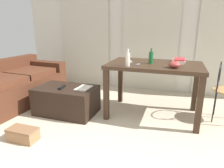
% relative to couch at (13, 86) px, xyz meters
% --- Properties ---
extents(ground_plane, '(7.48, 7.48, 0.00)m').
position_rel_couch_xyz_m(ground_plane, '(2.12, -0.39, -0.30)').
color(ground_plane, beige).
extents(wall_back, '(5.60, 0.10, 2.69)m').
position_rel_couch_xyz_m(wall_back, '(2.12, 1.57, 1.05)').
color(wall_back, silver).
rests_on(wall_back, ground).
extents(curtains, '(3.98, 0.03, 2.34)m').
position_rel_couch_xyz_m(curtains, '(2.12, 1.49, 0.87)').
color(curtains, beige).
rests_on(curtains, ground).
extents(couch, '(1.04, 1.82, 0.73)m').
position_rel_couch_xyz_m(couch, '(0.00, 0.00, 0.00)').
color(couch, '#4C2819').
rests_on(couch, ground).
extents(coffee_table, '(0.90, 0.57, 0.41)m').
position_rel_couch_xyz_m(coffee_table, '(1.11, -0.09, -0.09)').
color(coffee_table, black).
rests_on(coffee_table, ground).
extents(craft_table, '(1.32, 0.83, 0.79)m').
position_rel_couch_xyz_m(craft_table, '(2.38, 0.26, 0.38)').
color(craft_table, '#382619').
rests_on(craft_table, ground).
extents(wire_chair, '(0.39, 0.42, 0.85)m').
position_rel_couch_xyz_m(wire_chair, '(3.32, 0.39, 0.22)').
color(wire_chair, '#B7844C').
rests_on(wire_chair, ground).
extents(bottle_near, '(0.06, 0.06, 0.22)m').
position_rel_couch_xyz_m(bottle_near, '(2.32, 0.24, 0.58)').
color(bottle_near, '#195B2D').
rests_on(bottle_near, craft_table).
extents(bottle_far, '(0.06, 0.06, 0.23)m').
position_rel_couch_xyz_m(bottle_far, '(2.06, -0.05, 0.59)').
color(bottle_far, beige).
rests_on(bottle_far, craft_table).
extents(bowl, '(0.15, 0.15, 0.08)m').
position_rel_couch_xyz_m(bowl, '(2.65, 0.03, 0.53)').
color(bowl, '#9E3833').
rests_on(bowl, craft_table).
extents(book_stack, '(0.18, 0.30, 0.07)m').
position_rel_couch_xyz_m(book_stack, '(2.71, 0.41, 0.52)').
color(book_stack, silver).
rests_on(book_stack, craft_table).
extents(tv_remote_on_table, '(0.11, 0.16, 0.02)m').
position_rel_couch_xyz_m(tv_remote_on_table, '(2.01, 0.26, 0.50)').
color(tv_remote_on_table, '#B7B7B2').
rests_on(tv_remote_on_table, craft_table).
extents(scissors, '(0.06, 0.11, 0.00)m').
position_rel_couch_xyz_m(scissors, '(2.16, 0.10, 0.49)').
color(scissors, '#9EA0A5').
rests_on(scissors, craft_table).
extents(tv_remote_primary, '(0.07, 0.18, 0.02)m').
position_rel_couch_xyz_m(tv_remote_primary, '(1.08, -0.14, 0.12)').
color(tv_remote_primary, black).
rests_on(tv_remote_primary, coffee_table).
extents(magazine, '(0.19, 0.29, 0.01)m').
position_rel_couch_xyz_m(magazine, '(1.39, -0.05, 0.12)').
color(magazine, silver).
rests_on(magazine, coffee_table).
extents(shoebox, '(0.35, 0.19, 0.15)m').
position_rel_couch_xyz_m(shoebox, '(1.03, -0.95, -0.22)').
color(shoebox, '#996B47').
rests_on(shoebox, ground).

